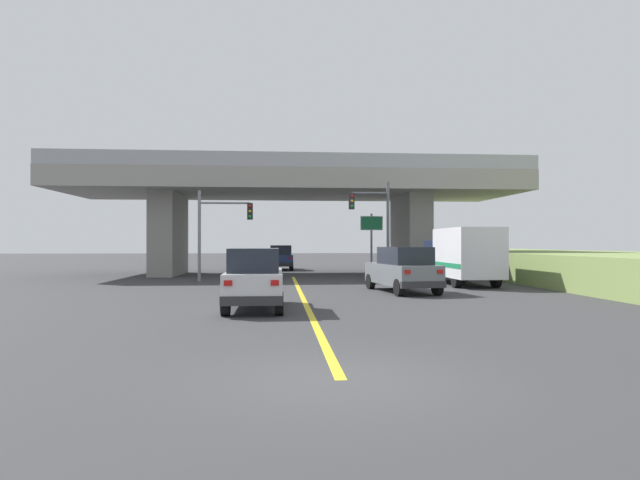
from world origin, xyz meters
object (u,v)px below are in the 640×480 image
suv_crossing (403,269)px  traffic_signal_farside (218,224)px  highway_sign (372,230)px  sedan_oncoming (281,257)px  suv_lead (255,279)px  box_truck (463,255)px  traffic_signal_nearside (375,218)px

suv_crossing → traffic_signal_farside: (-8.98, 7.70, 2.29)m
highway_sign → suv_crossing: bearing=-93.6°
suv_crossing → sedan_oncoming: size_ratio=1.07×
traffic_signal_farside → highway_sign: 10.87m
suv_lead → suv_crossing: 8.55m
traffic_signal_farside → box_truck: bearing=-15.7°
sedan_oncoming → traffic_signal_nearside: size_ratio=0.82×
suv_lead → traffic_signal_farside: size_ratio=0.87×
highway_sign → sedan_oncoming: bearing=126.3°
sedan_oncoming → traffic_signal_farside: 13.74m
traffic_signal_nearside → traffic_signal_farside: 9.16m
suv_crossing → sedan_oncoming: bearing=95.7°
box_truck → traffic_signal_farside: traffic_signal_farside is taller
suv_lead → box_truck: (10.50, 9.74, 0.56)m
sedan_oncoming → suv_lead: bearing=-92.2°
box_truck → sedan_oncoming: size_ratio=1.39×
traffic_signal_nearside → box_truck: bearing=-42.2°
traffic_signal_nearside → traffic_signal_farside: bearing=179.5°
sedan_oncoming → traffic_signal_farside: traffic_signal_farside is taller
suv_crossing → traffic_signal_farside: bearing=130.7°
traffic_signal_nearside → suv_crossing: bearing=-91.3°
highway_sign → suv_lead: bearing=-111.4°
box_truck → suv_crossing: bearing=-136.1°
box_truck → sedan_oncoming: box_truck is taller
traffic_signal_nearside → traffic_signal_farside: traffic_signal_nearside is taller
box_truck → traffic_signal_nearside: bearing=137.8°
box_truck → highway_sign: 9.22m
box_truck → traffic_signal_nearside: traffic_signal_nearside is taller
traffic_signal_farside → suv_lead: bearing=-78.9°
box_truck → traffic_signal_farside: size_ratio=1.27×
suv_crossing → suv_lead: bearing=-146.5°
suv_crossing → box_truck: (4.17, 4.00, 0.55)m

